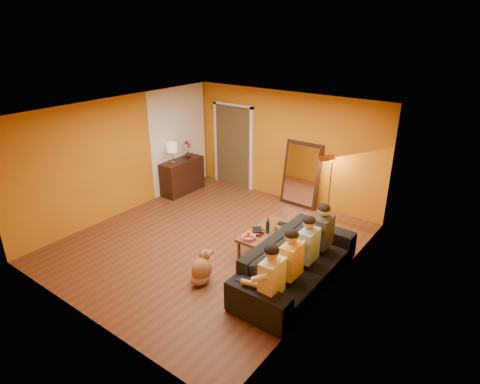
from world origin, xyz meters
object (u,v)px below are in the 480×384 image
Objects in this scene: table_lamp at (172,153)px; person_mid_right at (308,250)px; person_mid_left at (291,266)px; dog at (202,267)px; vase at (188,154)px; mirror_frame at (301,175)px; person_far_left at (272,283)px; tumbler at (276,228)px; person_far_right at (323,237)px; coffee_table at (266,240)px; sideboard at (182,176)px; wine_bottle at (268,225)px; floor_lamp at (330,188)px; sofa at (297,263)px; laptop at (285,226)px.

table_lamp reaches higher than person_mid_right.
person_mid_left is 0.55m from person_mid_right.
vase reaches higher than dog.
mirror_frame reaches higher than person_far_left.
person_far_right is at bearing -1.70° from tumbler.
person_far_right is (1.09, 0.09, 0.40)m from coffee_table.
coffee_table is 1.94m from person_far_left.
person_mid_left is 1.49m from tumbler.
sideboard is 0.97× the size of person_mid_right.
person_mid_right is 3.94× the size of wine_bottle.
floor_lamp is at bearing 107.08° from person_mid_right.
person_far_right is at bearing 3.78° from coffee_table.
wine_bottle is (3.33, -1.20, 0.15)m from sideboard.
tumbler is at bearing -77.90° from floor_lamp.
person_mid_left reaches higher than tumbler.
coffee_table is 7.14× the size of vase.
vase reaches higher than tumbler.
person_mid_right is at bearing -16.63° from table_lamp.
wine_bottle is at bearing -23.45° from vase.
vase is (0.00, 0.55, -0.17)m from table_lamp.
person_mid_left reaches higher than sofa.
sofa is at bearing -56.39° from laptop.
dog is (0.19, -3.72, -0.47)m from mirror_frame.
person_mid_left reaches higher than wine_bottle.
sideboard is at bearing 163.22° from tumbler.
laptop is (0.18, 0.35, 0.22)m from coffee_table.
vase reaches higher than laptop.
person_mid_right is at bearing -21.54° from wine_bottle.
mirror_frame reaches higher than person_mid_right.
sofa is at bearing -57.18° from floor_lamp.
table_lamp is 0.42× the size of person_mid_left.
vase reaches higher than sofa.
table_lamp is at bearing 164.99° from laptop.
floor_lamp is 1.63m from laptop.
sideboard is 3.98m from dog.
person_mid_left is 13.40× the size of tumbler.
table_lamp is 3.81m from floor_lamp.
laptop is at bearing 61.75° from coffee_table.
person_far_right is at bearing -22.80° from laptop.
wine_bottle is at bearing -46.04° from coffee_table.
coffee_table is 1.00× the size of person_mid_left.
sideboard is 3.56m from laptop.
mirror_frame is at bearing 21.16° from sideboard.
wine_bottle is at bearing 124.46° from person_far_left.
person_mid_left is at bearing -90.00° from person_mid_right.
dog is (-0.66, -3.44, -0.43)m from floor_lamp.
floor_lamp is at bearing 13.67° from sofa.
table_lamp reaches higher than sofa.
floor_lamp reaches higher than vase.
dog is 1.51m from person_mid_left.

